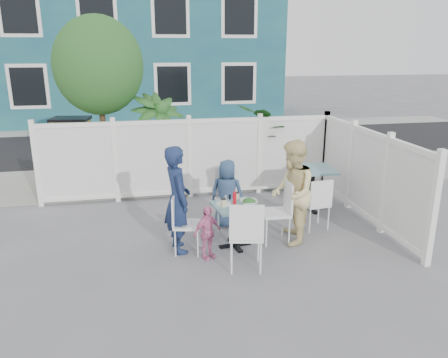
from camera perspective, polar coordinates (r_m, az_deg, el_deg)
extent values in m
plane|color=slate|center=(6.82, -2.79, -8.83)|extent=(80.00, 80.00, 0.00)
cube|color=gray|center=(10.35, -5.89, 0.19)|extent=(24.00, 2.60, 0.01)
cube|color=black|center=(13.93, -7.36, 4.44)|extent=(24.00, 5.00, 0.01)
cube|color=gray|center=(16.97, -8.11, 6.63)|extent=(24.00, 1.60, 0.01)
cube|color=navy|center=(20.09, -10.55, 16.66)|extent=(11.00, 6.00, 6.00)
cube|color=black|center=(17.29, -18.59, 11.46)|extent=(1.20, 0.04, 1.40)
cube|color=black|center=(17.26, -5.02, 12.24)|extent=(1.20, 0.04, 1.40)
cube|color=black|center=(17.28, -19.40, 19.72)|extent=(1.20, 0.04, 1.40)
cube|color=black|center=(17.25, -5.25, 20.55)|extent=(1.20, 0.04, 1.40)
cube|color=white|center=(8.80, -4.53, 2.76)|extent=(5.80, 0.04, 1.40)
cube|color=white|center=(8.65, -4.64, 7.51)|extent=(5.86, 0.08, 0.08)
cube|color=white|center=(9.02, -4.42, -1.93)|extent=(5.86, 0.08, 0.12)
cube|color=white|center=(8.01, 18.18, 0.54)|extent=(0.04, 3.60, 1.40)
cube|color=white|center=(7.85, 18.67, 5.73)|extent=(0.08, 3.66, 0.08)
cube|color=white|center=(8.25, 17.70, -4.54)|extent=(0.08, 3.66, 0.12)
cylinder|color=#382316|center=(9.58, -15.43, 5.68)|extent=(0.12, 0.12, 2.40)
ellipsoid|color=#225422|center=(9.42, -16.11, 14.05)|extent=(1.80, 1.62, 1.98)
cube|color=gold|center=(10.44, -19.05, 3.45)|extent=(0.83, 0.65, 1.41)
imported|color=#225422|center=(9.40, -8.69, 4.74)|extent=(1.56, 1.56, 2.03)
imported|color=#225422|center=(9.70, 5.33, 4.53)|extent=(1.95, 2.06, 1.80)
cube|color=teal|center=(6.58, 1.51, -3.58)|extent=(0.72, 0.72, 0.04)
cylinder|color=black|center=(6.70, 1.49, -6.22)|extent=(0.07, 0.07, 0.62)
cube|color=black|center=(6.83, 1.47, -8.62)|extent=(0.51, 0.14, 0.04)
cube|color=black|center=(6.83, 1.47, -8.62)|extent=(0.14, 0.51, 0.04)
cube|color=teal|center=(8.26, 11.55, 1.23)|extent=(0.80, 0.80, 0.04)
cylinder|color=black|center=(8.37, 11.40, -1.34)|extent=(0.09, 0.09, 0.74)
cube|color=black|center=(8.49, 11.26, -3.70)|extent=(0.60, 0.12, 0.04)
cube|color=black|center=(8.49, 11.26, -3.70)|extent=(0.12, 0.60, 0.04)
cube|color=white|center=(6.51, -4.79, -5.95)|extent=(0.47, 0.48, 0.04)
cube|color=white|center=(6.45, -6.47, -3.93)|extent=(0.12, 0.40, 0.44)
cylinder|color=white|center=(6.74, -3.18, -7.12)|extent=(0.02, 0.02, 0.44)
cylinder|color=white|center=(6.42, -3.45, -8.37)|extent=(0.02, 0.02, 0.44)
cylinder|color=white|center=(6.78, -5.97, -7.05)|extent=(0.02, 0.02, 0.44)
cylinder|color=white|center=(6.46, -6.39, -8.29)|extent=(0.02, 0.02, 0.44)
cube|color=white|center=(6.87, 6.72, -4.41)|extent=(0.45, 0.47, 0.04)
cube|color=white|center=(6.83, 8.42, -2.25)|extent=(0.06, 0.44, 0.47)
cylinder|color=white|center=(6.75, 5.56, -6.96)|extent=(0.03, 0.03, 0.47)
cylinder|color=white|center=(7.09, 4.86, -5.74)|extent=(0.03, 0.03, 0.47)
cylinder|color=white|center=(6.84, 8.51, -6.75)|extent=(0.03, 0.03, 0.47)
cylinder|color=white|center=(7.17, 7.67, -5.56)|extent=(0.03, 0.03, 0.47)
cube|color=white|center=(7.32, 0.66, -2.79)|extent=(0.50, 0.48, 0.04)
cube|color=white|center=(7.43, 0.49, -0.26)|extent=(0.46, 0.08, 0.49)
cylinder|color=white|center=(7.26, 2.37, -5.06)|extent=(0.03, 0.03, 0.49)
cylinder|color=white|center=(7.21, -0.75, -5.18)|extent=(0.03, 0.03, 0.49)
cylinder|color=white|center=(7.60, 1.98, -4.02)|extent=(0.03, 0.03, 0.49)
cylinder|color=white|center=(7.56, -0.99, -4.13)|extent=(0.03, 0.03, 0.49)
cube|color=white|center=(6.01, 2.85, -7.35)|extent=(0.53, 0.51, 0.04)
cube|color=white|center=(5.72, 2.99, -5.72)|extent=(0.45, 0.12, 0.49)
cylinder|color=white|center=(6.28, 0.93, -8.71)|extent=(0.03, 0.03, 0.49)
cylinder|color=white|center=(6.30, 4.52, -8.68)|extent=(0.03, 0.03, 0.49)
cylinder|color=white|center=(5.95, 1.00, -10.23)|extent=(0.03, 0.03, 0.49)
cylinder|color=white|center=(5.97, 4.80, -10.20)|extent=(0.03, 0.03, 0.49)
cube|color=white|center=(7.49, 11.81, -3.19)|extent=(0.45, 0.43, 0.04)
cube|color=white|center=(7.27, 12.62, -1.87)|extent=(0.40, 0.08, 0.43)
cylinder|color=white|center=(7.62, 9.97, -4.47)|extent=(0.02, 0.02, 0.43)
cylinder|color=white|center=(7.78, 12.24, -4.15)|extent=(0.02, 0.02, 0.43)
cylinder|color=white|center=(7.35, 11.15, -5.33)|extent=(0.02, 0.02, 0.43)
cylinder|color=white|center=(7.52, 13.47, -4.98)|extent=(0.02, 0.02, 0.43)
imported|color=#18254B|center=(6.45, -6.10, -2.68)|extent=(0.49, 0.65, 1.61)
imported|color=gold|center=(6.77, 8.90, -1.79)|extent=(0.79, 0.92, 1.63)
imported|color=navy|center=(7.36, 0.40, -1.92)|extent=(0.67, 0.57, 1.17)
imported|color=pink|center=(6.31, -2.22, -7.01)|extent=(0.50, 0.40, 0.80)
cylinder|color=white|center=(6.40, 1.93, -3.91)|extent=(0.25, 0.25, 0.02)
cylinder|color=white|center=(6.61, -0.11, -3.22)|extent=(0.23, 0.23, 0.02)
imported|color=white|center=(6.60, 3.30, -3.07)|extent=(0.26, 0.26, 0.06)
cylinder|color=beige|center=(6.49, -0.08, -3.16)|extent=(0.08, 0.08, 0.12)
cylinder|color=beige|center=(6.77, 1.69, -2.30)|extent=(0.08, 0.08, 0.12)
cylinder|color=red|center=(6.58, 1.38, -2.59)|extent=(0.06, 0.06, 0.18)
cylinder|color=white|center=(6.78, 0.23, -2.46)|extent=(0.03, 0.03, 0.07)
cylinder|color=black|center=(6.81, 0.77, -2.36)|extent=(0.03, 0.03, 0.07)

